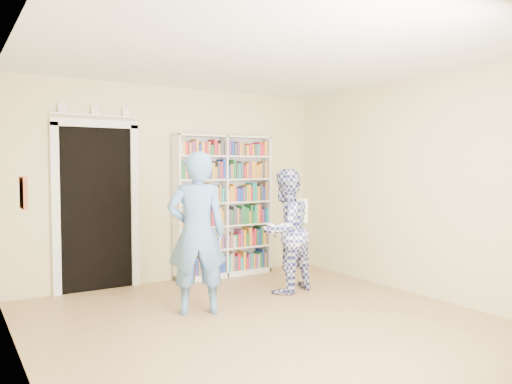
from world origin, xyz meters
The scene contains 11 objects.
floor centered at (0.00, 0.00, 0.00)m, with size 5.00×5.00×0.00m, color #9F794D.
ceiling centered at (0.00, 0.00, 2.70)m, with size 5.00×5.00×0.00m, color white.
wall_back centered at (0.00, 2.50, 1.35)m, with size 4.50×4.50×0.00m, color beige.
wall_left centered at (-2.25, 0.00, 1.35)m, with size 5.00×5.00×0.00m, color beige.
wall_right centered at (2.25, 0.00, 1.35)m, with size 5.00×5.00×0.00m, color beige.
bookshelf centered at (0.68, 2.34, 1.03)m, with size 1.49×0.28×2.04m.
doorway centered at (-1.10, 2.48, 1.18)m, with size 1.10×0.08×2.43m.
wall_art centered at (-2.23, 0.20, 1.40)m, with size 0.03×0.25×0.25m, color brown.
man_blue centered at (-0.44, 0.86, 0.88)m, with size 0.64×0.42×1.76m, color #5687BF.
man_plaid centered at (0.91, 1.11, 0.79)m, with size 0.76×0.60×1.57m, color navy.
paper_sheet centered at (1.04, 0.94, 1.04)m, with size 0.22×0.01×0.31m, color white.
Camera 1 is at (-2.74, -4.03, 1.61)m, focal length 35.00 mm.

